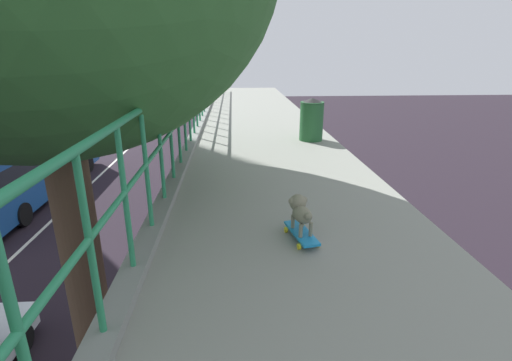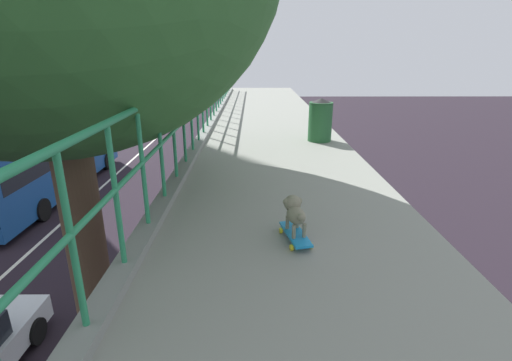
{
  "view_description": "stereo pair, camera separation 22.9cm",
  "coord_description": "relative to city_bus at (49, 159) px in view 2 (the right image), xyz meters",
  "views": [
    {
      "loc": [
        0.58,
        -0.09,
        6.73
      ],
      "look_at": [
        0.84,
        4.27,
        5.22
      ],
      "focal_mm": 26.43,
      "sensor_mm": 36.0,
      "label": 1
    },
    {
      "loc": [
        0.81,
        -0.1,
        6.73
      ],
      "look_at": [
        0.84,
        4.27,
        5.22
      ],
      "focal_mm": 26.43,
      "sensor_mm": 36.0,
      "label": 2
    }
  ],
  "objects": [
    {
      "name": "city_bus",
      "position": [
        0.0,
        0.0,
        0.0
      ],
      "size": [
        2.56,
        11.71,
        3.13
      ],
      "color": "#194B92",
      "rests_on": "ground"
    },
    {
      "name": "toy_skateboard",
      "position": [
        10.35,
        -14.48,
        3.29
      ],
      "size": [
        0.29,
        0.57,
        0.08
      ],
      "color": "#1A86C8",
      "rests_on": "overpass_deck"
    },
    {
      "name": "small_dog",
      "position": [
        10.34,
        -14.44,
        3.51
      ],
      "size": [
        0.23,
        0.41,
        0.34
      ],
      "color": "gray",
      "rests_on": "toy_skateboard"
    },
    {
      "name": "litter_bin",
      "position": [
        11.28,
        -10.23,
        3.66
      ],
      "size": [
        0.48,
        0.48,
        0.85
      ],
      "color": "#255C30",
      "rests_on": "overpass_deck"
    }
  ]
}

